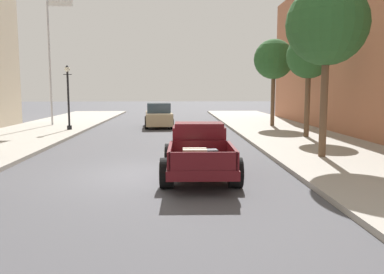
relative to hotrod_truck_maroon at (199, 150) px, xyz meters
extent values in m
plane|color=#47474C|center=(-1.68, 0.07, -0.75)|extent=(140.00, 140.00, 0.00)
cube|color=#9E998E|center=(5.57, 0.07, -0.68)|extent=(5.50, 64.00, 0.15)
cube|color=#510F14|center=(0.00, -0.24, -0.21)|extent=(1.86, 4.93, 0.24)
cube|color=#510F14|center=(0.00, 0.11, 0.31)|extent=(1.58, 1.13, 0.80)
cube|color=#510F14|center=(0.00, 0.06, 0.77)|extent=(1.45, 0.96, 0.12)
cube|color=#3D4C5B|center=(0.02, 0.68, 0.47)|extent=(1.33, 0.07, 0.44)
cube|color=#510F14|center=(0.03, 1.41, 0.17)|extent=(1.35, 1.53, 0.52)
cube|color=silver|center=(0.05, 2.21, 0.15)|extent=(0.68, 0.11, 0.47)
cube|color=#510F14|center=(-0.03, -1.64, -0.07)|extent=(1.73, 2.13, 0.04)
cube|color=#510F14|center=(-0.84, -1.63, 0.15)|extent=(0.12, 2.10, 0.44)
cube|color=#510F14|center=(0.78, -1.66, 0.15)|extent=(0.12, 2.10, 0.44)
cube|color=#510F14|center=(-0.05, -2.65, 0.15)|extent=(1.62, 0.11, 0.44)
cube|color=#510F14|center=(-0.01, -0.63, 0.15)|extent=(1.62, 0.11, 0.44)
cylinder|color=black|center=(-0.87, 1.12, -0.35)|extent=(0.38, 0.81, 0.80)
cylinder|color=silver|center=(-1.06, 1.13, -0.35)|extent=(0.03, 0.66, 0.66)
cylinder|color=silver|center=(-1.07, 1.13, -0.35)|extent=(0.02, 0.24, 0.24)
cylinder|color=black|center=(0.92, 1.09, -0.35)|extent=(0.38, 0.81, 0.80)
cylinder|color=silver|center=(1.11, 1.08, -0.35)|extent=(0.03, 0.66, 0.66)
cylinder|color=silver|center=(1.12, 1.08, -0.35)|extent=(0.02, 0.24, 0.24)
cylinder|color=black|center=(-0.93, -1.57, -0.35)|extent=(0.38, 0.81, 0.80)
cylinder|color=silver|center=(-1.11, -1.57, -0.35)|extent=(0.03, 0.66, 0.66)
cylinder|color=silver|center=(-1.12, -1.57, -0.35)|extent=(0.02, 0.24, 0.24)
cylinder|color=black|center=(0.87, -1.61, -0.35)|extent=(0.38, 0.81, 0.80)
cylinder|color=silver|center=(1.05, -1.61, -0.35)|extent=(0.03, 0.66, 0.66)
cylinder|color=silver|center=(1.06, -1.61, -0.35)|extent=(0.02, 0.24, 0.24)
cube|color=gray|center=(-0.22, -1.99, 0.15)|extent=(0.61, 0.45, 0.40)
cube|color=#3D2D1E|center=(-0.22, -1.99, 0.15)|extent=(0.62, 0.06, 0.42)
cube|color=#2D2D33|center=(0.20, -1.35, 0.09)|extent=(0.47, 0.36, 0.28)
cube|color=tan|center=(-1.87, 15.07, -0.14)|extent=(2.05, 4.42, 0.80)
cube|color=#384C5B|center=(-1.86, 14.92, 0.58)|extent=(1.67, 2.11, 0.64)
cylinder|color=black|center=(-2.80, 16.29, -0.42)|extent=(0.27, 0.68, 0.66)
cylinder|color=black|center=(-1.15, 16.42, -0.42)|extent=(0.27, 0.68, 0.66)
cylinder|color=black|center=(-2.60, 13.72, -0.42)|extent=(0.27, 0.68, 0.66)
cylinder|color=black|center=(-0.95, 13.85, -0.42)|extent=(0.27, 0.68, 0.66)
cylinder|color=black|center=(-7.13, 12.24, -0.48)|extent=(0.28, 0.28, 0.24)
cylinder|color=black|center=(-7.13, 12.24, 1.24)|extent=(0.12, 0.12, 3.20)
cylinder|color=black|center=(-7.13, 12.24, 2.69)|extent=(0.50, 0.04, 0.04)
sphere|color=silver|center=(-7.13, 12.24, 3.00)|extent=(0.32, 0.32, 0.32)
cone|color=black|center=(-7.13, 12.24, 3.18)|extent=(0.24, 0.24, 0.14)
cylinder|color=#B2B2B7|center=(-9.13, 15.43, 3.90)|extent=(0.12, 0.12, 9.00)
cylinder|color=brown|center=(4.61, 2.20, 1.20)|extent=(0.26, 0.26, 3.61)
sphere|color=#285628|center=(4.61, 2.20, 4.08)|extent=(2.86, 2.86, 2.86)
cylinder|color=brown|center=(5.99, 8.11, 1.01)|extent=(0.26, 0.26, 3.23)
sphere|color=#285628|center=(5.99, 8.11, 3.46)|extent=(2.23, 2.23, 2.23)
cylinder|color=brown|center=(5.74, 14.27, 1.10)|extent=(0.26, 0.26, 3.40)
sphere|color=#285628|center=(5.74, 14.27, 3.77)|extent=(2.60, 2.60, 2.60)
camera|label=1|loc=(-0.68, -11.75, 1.84)|focal=36.92mm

